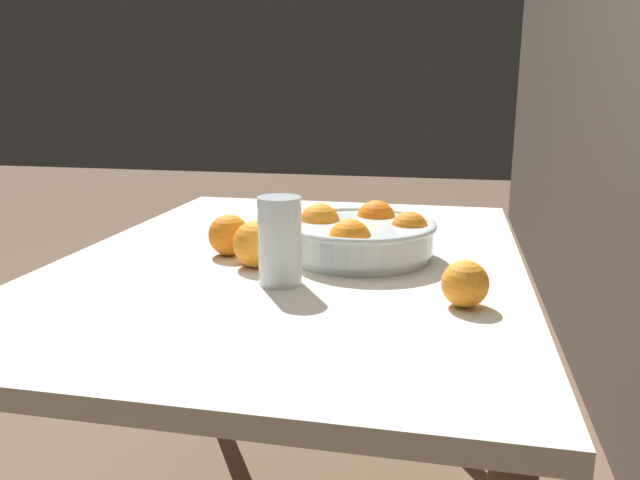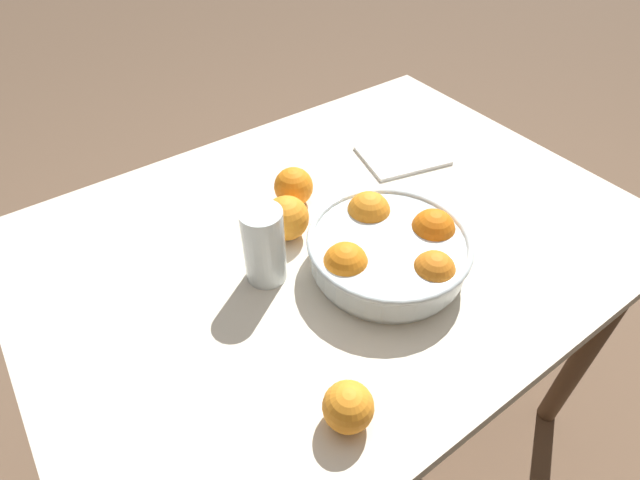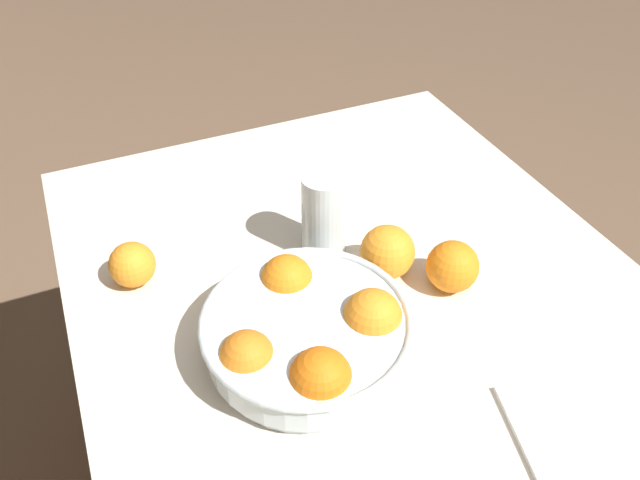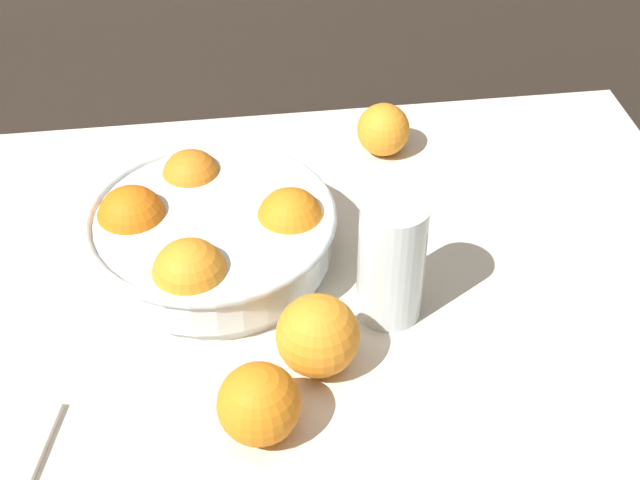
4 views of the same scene
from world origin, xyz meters
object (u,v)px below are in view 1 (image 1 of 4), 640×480
(fruit_bowl, at_px, (360,235))
(orange_loose_aside, at_px, (465,284))
(orange_loose_front, at_px, (229,235))
(juice_glass, at_px, (280,244))
(orange_loose_near_bowl, at_px, (256,244))

(fruit_bowl, bearing_deg, orange_loose_aside, 38.63)
(orange_loose_front, bearing_deg, fruit_bowl, 98.27)
(fruit_bowl, bearing_deg, juice_glass, -29.39)
(juice_glass, relative_size, orange_loose_aside, 2.07)
(orange_loose_front, bearing_deg, orange_loose_near_bowl, 49.29)
(orange_loose_near_bowl, xyz_separation_m, orange_loose_aside, (0.13, 0.36, -0.01))
(juice_glass, height_order, orange_loose_front, juice_glass)
(orange_loose_front, bearing_deg, juice_glass, 43.42)
(juice_glass, bearing_deg, fruit_bowl, 150.61)
(juice_glass, height_order, orange_loose_aside, juice_glass)
(orange_loose_near_bowl, distance_m, orange_loose_front, 0.10)
(juice_glass, xyz_separation_m, orange_loose_near_bowl, (-0.08, -0.07, -0.02))
(juice_glass, relative_size, orange_loose_front, 1.83)
(orange_loose_aside, bearing_deg, orange_loose_front, -114.62)
(juice_glass, xyz_separation_m, orange_loose_front, (-0.15, -0.14, -0.03))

